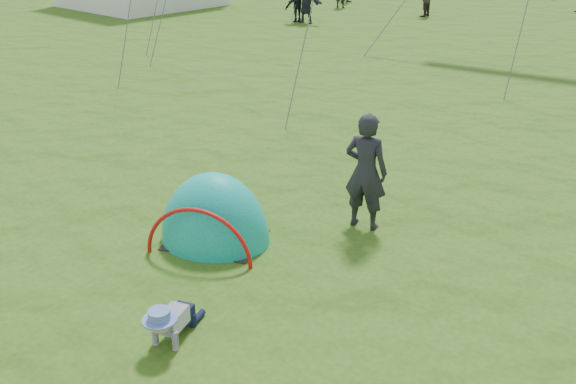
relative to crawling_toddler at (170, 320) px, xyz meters
The scene contains 6 objects.
ground 0.99m from the crawling_toddler, 13.70° to the left, with size 140.00×140.00×0.00m, color #245912.
crawling_toddler is the anchor object (origin of this frame).
popup_tent 2.53m from the crawling_toddler, 117.55° to the left, with size 1.71×1.41×2.21m, color #147F6D.
standing_adult 4.02m from the crawling_toddler, 82.64° to the left, with size 0.69×0.45×1.89m, color black.
crowd_person_3 23.23m from the crawling_toddler, 119.17° to the left, with size 1.11×0.64×1.71m, color black.
crowd_person_5 22.93m from the crawling_toddler, 118.10° to the left, with size 1.55×0.50×1.68m, color #212732.
Camera 1 is at (3.68, -4.66, 4.70)m, focal length 40.00 mm.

